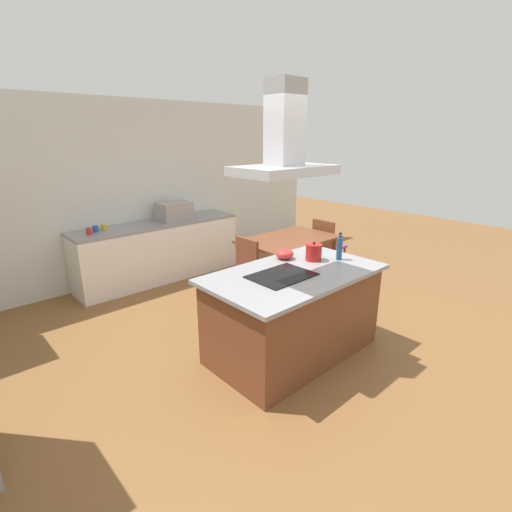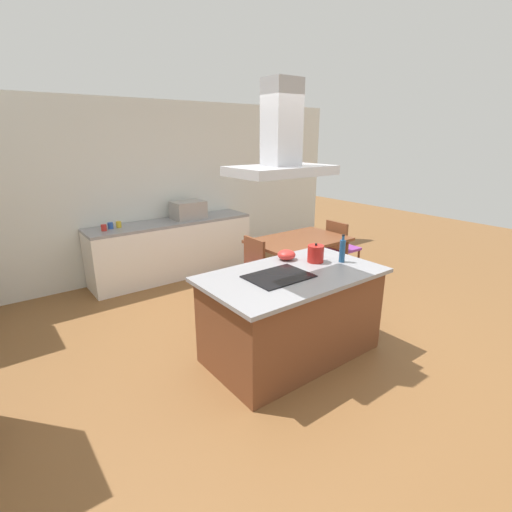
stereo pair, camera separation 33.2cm
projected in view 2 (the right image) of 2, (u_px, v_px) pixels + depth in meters
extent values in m
plane|color=brown|center=(216.00, 305.00, 5.10)|extent=(16.00, 16.00, 0.00)
cube|color=silver|center=(156.00, 190.00, 6.02)|extent=(7.20, 0.10, 2.70)
cube|color=brown|center=(292.00, 316.00, 3.83)|extent=(1.69, 0.94, 0.86)
cube|color=gray|center=(293.00, 275.00, 3.70)|extent=(1.79, 1.04, 0.04)
cube|color=black|center=(279.00, 276.00, 3.58)|extent=(0.60, 0.44, 0.01)
cylinder|color=#B21E19|center=(316.00, 254.00, 3.99)|extent=(0.17, 0.17, 0.18)
sphere|color=black|center=(316.00, 244.00, 3.95)|extent=(0.03, 0.03, 0.03)
cone|color=#B21E19|center=(323.00, 251.00, 4.04)|extent=(0.06, 0.03, 0.04)
cylinder|color=navy|center=(342.00, 251.00, 3.97)|extent=(0.06, 0.06, 0.24)
cylinder|color=navy|center=(343.00, 238.00, 3.93)|extent=(0.03, 0.03, 0.05)
cylinder|color=black|center=(343.00, 235.00, 3.92)|extent=(0.03, 0.03, 0.01)
ellipsoid|color=red|center=(286.00, 255.00, 4.07)|extent=(0.19, 0.19, 0.11)
cube|color=white|center=(173.00, 250.00, 6.05)|extent=(2.59, 0.62, 0.86)
cube|color=gray|center=(171.00, 222.00, 5.92)|extent=(2.59, 0.62, 0.04)
cube|color=#9E9993|center=(188.00, 210.00, 6.04)|extent=(0.50, 0.38, 0.28)
cylinder|color=red|center=(104.00, 228.00, 5.29)|extent=(0.08, 0.08, 0.09)
cylinder|color=#2D56B2|center=(110.00, 226.00, 5.41)|extent=(0.08, 0.08, 0.09)
cylinder|color=gold|center=(119.00, 224.00, 5.49)|extent=(0.08, 0.08, 0.09)
cube|color=brown|center=(299.00, 240.00, 5.47)|extent=(1.40, 0.90, 0.04)
cylinder|color=brown|center=(283.00, 281.00, 4.95)|extent=(0.06, 0.06, 0.71)
cylinder|color=brown|center=(345.00, 263.00, 5.66)|extent=(0.06, 0.06, 0.71)
cylinder|color=brown|center=(249.00, 267.00, 5.51)|extent=(0.06, 0.06, 0.71)
cylinder|color=brown|center=(310.00, 251.00, 6.22)|extent=(0.06, 0.06, 0.71)
cube|color=purple|center=(343.00, 248.00, 6.14)|extent=(0.42, 0.42, 0.04)
cube|color=brown|center=(336.00, 236.00, 5.95)|extent=(0.04, 0.42, 0.44)
cylinder|color=brown|center=(341.00, 257.00, 6.44)|extent=(0.04, 0.04, 0.41)
cylinder|color=brown|center=(358.00, 262.00, 6.17)|extent=(0.04, 0.04, 0.41)
cylinder|color=brown|center=(327.00, 261.00, 6.24)|extent=(0.04, 0.04, 0.41)
cylinder|color=brown|center=(344.00, 266.00, 5.96)|extent=(0.04, 0.04, 0.41)
cube|color=purple|center=(243.00, 274.00, 4.98)|extent=(0.42, 0.42, 0.04)
cube|color=brown|center=(254.00, 254.00, 5.02)|extent=(0.04, 0.42, 0.44)
cylinder|color=brown|center=(240.00, 298.00, 4.81)|extent=(0.04, 0.04, 0.41)
cylinder|color=brown|center=(224.00, 289.00, 5.09)|extent=(0.04, 0.04, 0.41)
cylinder|color=brown|center=(262.00, 291.00, 5.02)|extent=(0.04, 0.04, 0.41)
cylinder|color=brown|center=(246.00, 283.00, 5.29)|extent=(0.04, 0.04, 0.41)
cube|color=#ADADB2|center=(281.00, 171.00, 3.28)|extent=(0.90, 0.55, 0.08)
cube|color=#ADADB2|center=(282.00, 123.00, 3.16)|extent=(0.28, 0.24, 0.70)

